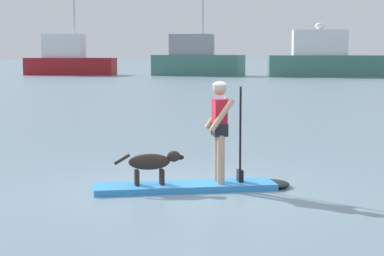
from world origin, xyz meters
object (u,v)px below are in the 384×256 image
at_px(dog, 152,162).
at_px(moored_boat_starboard, 326,59).
at_px(person_paddler, 220,125).
at_px(moored_boat_port, 197,60).
at_px(paddleboard, 198,186).
at_px(moored_boat_far_starboard, 69,60).

relative_size(dog, moored_boat_starboard, 0.10).
height_order(person_paddler, moored_boat_starboard, moored_boat_starboard).
bearing_deg(moored_boat_port, paddleboard, -83.48).
bearing_deg(person_paddler, moored_boat_far_starboard, 109.27).
bearing_deg(dog, moored_boat_starboard, 83.15).
relative_size(person_paddler, dog, 1.49).
distance_m(dog, moored_boat_starboard, 54.10).
bearing_deg(paddleboard, moored_boat_starboard, 83.88).
relative_size(moored_boat_far_starboard, moored_boat_starboard, 0.97).
relative_size(moored_boat_far_starboard, moored_boat_port, 0.98).
relative_size(paddleboard, moored_boat_port, 0.30).
distance_m(paddleboard, moored_boat_far_starboard, 58.59).
xyz_separation_m(person_paddler, moored_boat_port, (-6.67, 55.20, 0.46)).
bearing_deg(person_paddler, moored_boat_starboard, 84.24).
xyz_separation_m(dog, moored_boat_port, (-5.61, 55.52, 1.05)).
relative_size(person_paddler, moored_boat_starboard, 0.15).
height_order(paddleboard, moored_boat_far_starboard, moored_boat_far_starboard).
bearing_deg(moored_boat_far_starboard, person_paddler, -70.73).
relative_size(dog, moored_boat_far_starboard, 0.10).
height_order(paddleboard, dog, dog).
xyz_separation_m(dog, moored_boat_starboard, (6.45, 53.70, 1.14)).
bearing_deg(paddleboard, dog, -163.23).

